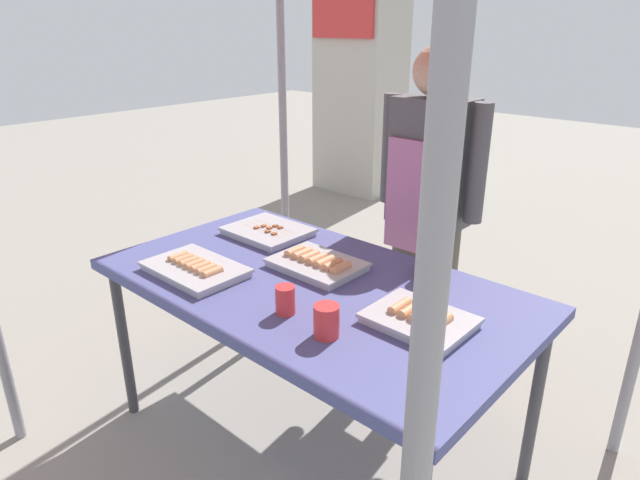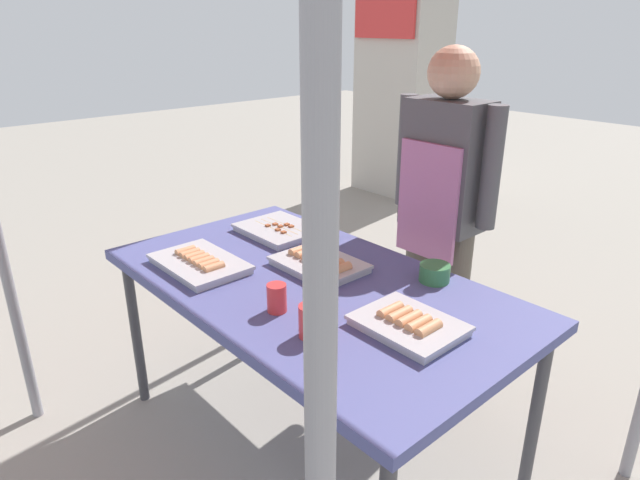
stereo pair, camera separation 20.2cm
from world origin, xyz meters
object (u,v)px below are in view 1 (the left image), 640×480
(tray_meat_skewers, at_px, (268,231))
(drink_cup_by_wok, at_px, (285,300))
(condiment_bowl, at_px, (433,268))
(neighbor_stall_left, at_px, (360,85))
(stall_table, at_px, (311,294))
(tray_spring_rolls, at_px, (195,268))
(vendor_woman, at_px, (428,195))
(tray_grilled_sausages, at_px, (419,319))
(drink_cup_near_edge, at_px, (326,321))
(tray_pork_links, at_px, (317,263))

(tray_meat_skewers, relative_size, drink_cup_by_wok, 3.62)
(condiment_bowl, height_order, neighbor_stall_left, neighbor_stall_left)
(stall_table, relative_size, tray_spring_rolls, 4.13)
(vendor_woman, xyz_separation_m, neighbor_stall_left, (-2.26, 2.37, 0.13))
(tray_grilled_sausages, relative_size, tray_spring_rolls, 0.82)
(drink_cup_near_edge, bearing_deg, vendor_woman, 105.03)
(tray_pork_links, xyz_separation_m, tray_spring_rolls, (-0.32, -0.34, -0.00))
(neighbor_stall_left, bearing_deg, tray_pork_links, -54.30)
(stall_table, bearing_deg, drink_cup_near_edge, -40.08)
(tray_pork_links, bearing_deg, vendor_woman, 82.38)
(tray_grilled_sausages, relative_size, condiment_bowl, 2.84)
(tray_grilled_sausages, xyz_separation_m, tray_spring_rolls, (-0.85, -0.24, -0.00))
(tray_pork_links, xyz_separation_m, condiment_bowl, (0.37, 0.24, 0.01))
(condiment_bowl, distance_m, drink_cup_near_edge, 0.59)
(tray_grilled_sausages, relative_size, vendor_woman, 0.20)
(tray_spring_rolls, bearing_deg, drink_cup_by_wok, 1.44)
(tray_spring_rolls, height_order, vendor_woman, vendor_woman)
(condiment_bowl, xyz_separation_m, drink_cup_by_wok, (-0.21, -0.57, 0.02))
(tray_meat_skewers, relative_size, neighbor_stall_left, 0.17)
(drink_cup_by_wok, bearing_deg, drink_cup_near_edge, -5.05)
(stall_table, distance_m, tray_pork_links, 0.14)
(tray_meat_skewers, relative_size, condiment_bowl, 3.11)
(vendor_woman, bearing_deg, drink_cup_by_wok, 94.27)
(tray_spring_rolls, height_order, neighbor_stall_left, neighbor_stall_left)
(tray_pork_links, xyz_separation_m, drink_cup_by_wok, (0.16, -0.33, 0.03))
(stall_table, relative_size, tray_meat_skewers, 4.56)
(vendor_woman, bearing_deg, tray_grilled_sausages, 120.47)
(tray_spring_rolls, distance_m, drink_cup_by_wok, 0.48)
(drink_cup_by_wok, bearing_deg, vendor_woman, 94.27)
(stall_table, relative_size, neighbor_stall_left, 0.76)
(tray_meat_skewers, height_order, tray_spring_rolls, tray_spring_rolls)
(drink_cup_near_edge, height_order, neighbor_stall_left, neighbor_stall_left)
(tray_grilled_sausages, relative_size, tray_meat_skewers, 0.91)
(stall_table, distance_m, tray_meat_skewers, 0.52)
(tray_meat_skewers, distance_m, tray_spring_rolls, 0.47)
(drink_cup_by_wok, xyz_separation_m, neighbor_stall_left, (-2.33, 3.35, 0.26))
(tray_grilled_sausages, height_order, drink_cup_by_wok, drink_cup_by_wok)
(stall_table, bearing_deg, tray_meat_skewers, 154.69)
(condiment_bowl, bearing_deg, stall_table, -131.80)
(tray_pork_links, distance_m, drink_cup_near_edge, 0.50)
(condiment_bowl, relative_size, drink_cup_by_wok, 1.17)
(stall_table, relative_size, vendor_woman, 1.03)
(stall_table, relative_size, tray_grilled_sausages, 5.00)
(tray_spring_rolls, height_order, drink_cup_near_edge, drink_cup_near_edge)
(neighbor_stall_left, bearing_deg, drink_cup_near_edge, -53.14)
(condiment_bowl, bearing_deg, drink_cup_near_edge, -91.22)
(tray_pork_links, height_order, condiment_bowl, condiment_bowl)
(tray_meat_skewers, relative_size, drink_cup_near_edge, 3.37)
(drink_cup_near_edge, bearing_deg, neighbor_stall_left, 126.86)
(tray_grilled_sausages, xyz_separation_m, neighbor_stall_left, (-2.70, 3.12, 0.28))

